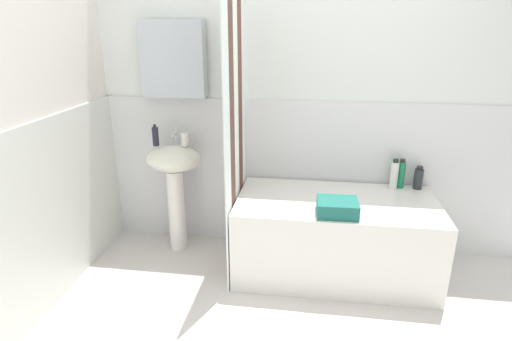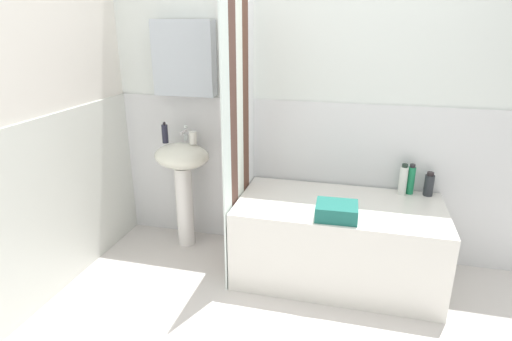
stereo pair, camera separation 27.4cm
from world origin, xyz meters
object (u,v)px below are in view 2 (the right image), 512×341
object	(u,v)px
sink	(183,172)
body_wash_bottle	(411,180)
soap_dispenser	(165,133)
toothbrush_cup	(193,138)
conditioner_bottle	(429,185)
towel_folded	(337,211)
lotion_bottle	(403,180)
bathtub	(337,241)

from	to	relation	value
sink	body_wash_bottle	xyz separation A→B (m)	(1.72, 0.13, 0.05)
soap_dispenser	sink	bearing A→B (deg)	2.54
toothbrush_cup	conditioner_bottle	size ratio (longest dim) A/B	0.55
toothbrush_cup	towel_folded	size ratio (longest dim) A/B	0.37
sink	lotion_bottle	distance (m)	1.67
bathtub	lotion_bottle	size ratio (longest dim) A/B	6.09
toothbrush_cup	towel_folded	distance (m)	1.25
bathtub	body_wash_bottle	distance (m)	0.69
bathtub	towel_folded	size ratio (longest dim) A/B	5.37
toothbrush_cup	body_wash_bottle	world-z (taller)	toothbrush_cup
soap_dispenser	toothbrush_cup	size ratio (longest dim) A/B	1.73
toothbrush_cup	body_wash_bottle	distance (m)	1.65
sink	towel_folded	xyz separation A→B (m)	(1.23, -0.41, -0.01)
bathtub	conditioner_bottle	world-z (taller)	conditioner_bottle
toothbrush_cup	sink	bearing A→B (deg)	-167.30
lotion_bottle	bathtub	bearing A→B (deg)	-146.23
bathtub	body_wash_bottle	world-z (taller)	body_wash_bottle
lotion_bottle	towel_folded	world-z (taller)	lotion_bottle
sink	conditioner_bottle	world-z (taller)	sink
soap_dispenser	toothbrush_cup	bearing A→B (deg)	6.90
sink	soap_dispenser	xyz separation A→B (m)	(-0.13, -0.01, 0.31)
soap_dispenser	conditioner_bottle	size ratio (longest dim) A/B	0.95
towel_folded	conditioner_bottle	bearing A→B (deg)	41.46
bathtub	towel_folded	bearing A→B (deg)	-92.54
conditioner_bottle	lotion_bottle	size ratio (longest dim) A/B	0.77
toothbrush_cup	conditioner_bottle	world-z (taller)	toothbrush_cup
conditioner_bottle	lotion_bottle	distance (m)	0.18
conditioner_bottle	towel_folded	xyz separation A→B (m)	(-0.61, -0.54, -0.03)
soap_dispenser	body_wash_bottle	distance (m)	1.87
bathtub	body_wash_bottle	xyz separation A→B (m)	(0.48, 0.31, 0.39)
sink	conditioner_bottle	xyz separation A→B (m)	(1.85, 0.13, 0.02)
soap_dispenser	conditioner_bottle	distance (m)	2.00
sink	bathtub	size ratio (longest dim) A/B	0.62
sink	soap_dispenser	distance (m)	0.33
toothbrush_cup	towel_folded	xyz separation A→B (m)	(1.14, -0.43, -0.29)
body_wash_bottle	sink	bearing A→B (deg)	-175.63
conditioner_bottle	body_wash_bottle	bearing A→B (deg)	178.58
sink	body_wash_bottle	distance (m)	1.73
sink	toothbrush_cup	world-z (taller)	toothbrush_cup
sink	lotion_bottle	xyz separation A→B (m)	(1.67, 0.10, 0.05)
towel_folded	lotion_bottle	bearing A→B (deg)	50.15
soap_dispenser	towel_folded	bearing A→B (deg)	-16.67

